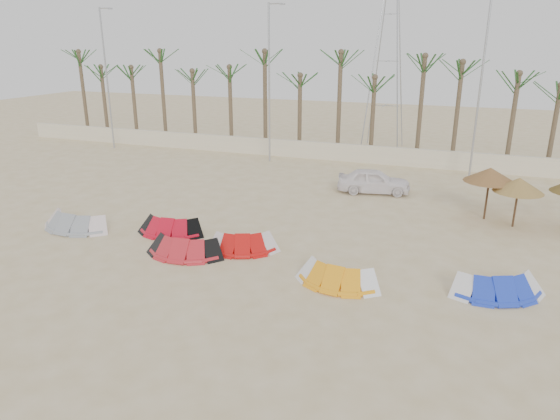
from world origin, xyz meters
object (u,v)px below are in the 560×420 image
at_px(kite_red_left, 173,224).
at_px(kite_orange, 339,272).
at_px(car, 374,181).
at_px(kite_grey, 79,219).
at_px(parasol_left, 490,175).
at_px(kite_red_right, 246,240).
at_px(kite_blue, 498,282).
at_px(kite_red_mid, 188,244).
at_px(parasol_mid, 519,185).

bearing_deg(kite_red_left, kite_orange, -15.21).
relative_size(kite_orange, car, 0.76).
height_order(kite_red_left, car, car).
bearing_deg(kite_grey, parasol_left, 23.77).
xyz_separation_m(kite_red_right, kite_blue, (9.96, -0.46, 0.00)).
bearing_deg(car, kite_grey, 120.77).
relative_size(kite_red_mid, car, 0.79).
bearing_deg(kite_orange, parasol_mid, 53.34).
relative_size(kite_grey, kite_red_mid, 1.07).
xyz_separation_m(kite_red_left, parasol_mid, (14.92, 6.37, 1.66)).
xyz_separation_m(kite_red_right, parasol_mid, (10.94, 7.02, 1.66)).
relative_size(kite_red_right, kite_orange, 1.04).
xyz_separation_m(parasol_left, parasol_mid, (1.27, -0.70, -0.21)).
height_order(kite_blue, parasol_left, parasol_left).
distance_m(kite_red_mid, parasol_mid, 15.53).
bearing_deg(kite_red_right, car, 70.93).
height_order(kite_red_right, kite_blue, same).
xyz_separation_m(kite_red_mid, kite_red_right, (2.09, 1.26, -0.00)).
relative_size(kite_blue, parasol_mid, 1.48).
bearing_deg(kite_blue, kite_red_right, 177.36).
relative_size(kite_red_mid, kite_red_right, 1.00).
relative_size(kite_red_left, kite_red_right, 0.96).
distance_m(kite_grey, kite_red_mid, 6.56).
xyz_separation_m(kite_orange, parasol_mid, (6.45, 8.67, 1.66)).
distance_m(kite_red_mid, kite_orange, 6.59).
bearing_deg(kite_red_right, kite_orange, -20.22).
distance_m(kite_red_right, car, 10.99).
bearing_deg(kite_red_mid, kite_blue, 3.79).
distance_m(kite_grey, car, 16.21).
height_order(kite_red_right, car, car).
xyz_separation_m(kite_grey, kite_orange, (13.07, -1.34, -0.00)).
height_order(kite_grey, kite_orange, same).
bearing_deg(parasol_mid, kite_red_mid, -147.59).
height_order(kite_red_left, parasol_mid, parasol_mid).
xyz_separation_m(kite_red_left, car, (7.57, 9.74, 0.30)).
bearing_deg(kite_blue, kite_grey, 179.56).
relative_size(kite_grey, kite_blue, 0.99).
relative_size(parasol_left, parasol_mid, 1.09).
height_order(kite_red_mid, kite_blue, same).
distance_m(kite_red_mid, car, 12.96).
bearing_deg(kite_red_left, kite_blue, -4.54).
bearing_deg(kite_red_mid, car, 63.98).
distance_m(kite_red_mid, parasol_left, 14.91).
bearing_deg(parasol_left, kite_orange, -118.92).
distance_m(kite_grey, kite_red_left, 4.70).
height_order(kite_grey, kite_red_right, same).
height_order(kite_red_mid, car, car).
relative_size(kite_grey, kite_red_right, 1.07).
distance_m(kite_grey, kite_orange, 13.14).
height_order(kite_orange, car, car).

